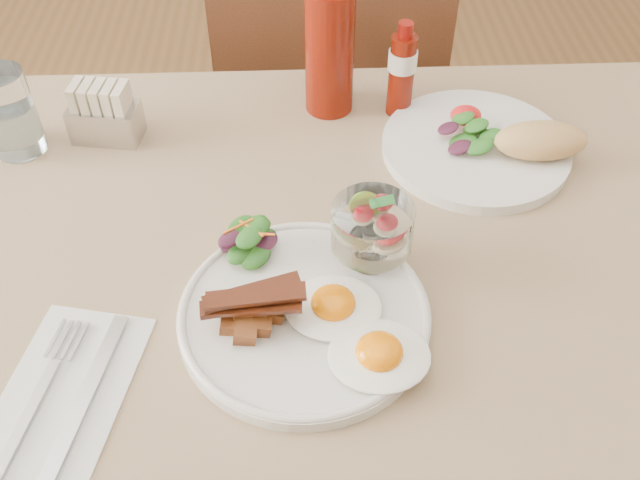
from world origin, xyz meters
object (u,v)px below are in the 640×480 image
Objects in this scene: chair_far at (328,105)px; fruit_cup at (372,227)px; water_glass at (11,117)px; sugar_caddy at (104,115)px; ketchup_bottle at (330,49)px; main_plate at (304,316)px; hot_sauce_bottle at (402,71)px; table at (353,318)px; second_plate at (491,144)px.

chair_far is 9.80× the size of fruit_cup.
fruit_cup is 0.53m from water_glass.
ketchup_bottle is at bearing 20.25° from sugar_caddy.
main_plate is at bearing -39.44° from water_glass.
ketchup_bottle reaches higher than hot_sauce_bottle.
table is 10.94× the size of water_glass.
ketchup_bottle reaches higher than chair_far.
ketchup_bottle is at bearing 83.34° from main_plate.
second_plate is at bearing 46.36° from table.
water_glass is at bearing 152.32° from fruit_cup.
ketchup_bottle is (-0.22, 0.12, 0.08)m from second_plate.
main_plate is 1.34× the size of ketchup_bottle.
sugar_caddy reaches higher than second_plate.
second_plate is 0.26m from ketchup_bottle.
main_plate is (-0.06, -0.73, 0.24)m from chair_far.
fruit_cup is at bearing -102.73° from hot_sauce_bottle.
chair_far is 3.36× the size of second_plate.
ketchup_bottle is 2.04× the size of sugar_caddy.
second_plate is 2.28× the size of water_glass.
chair_far is at bearing 42.00° from water_glass.
sugar_caddy is at bearing -130.70° from chair_far.
table is at bearing -90.00° from chair_far.
hot_sauce_bottle is (0.09, 0.32, 0.16)m from table.
chair_far is at bearing 91.45° from fruit_cup.
table is 0.54m from water_glass.
ketchup_bottle is at bearing -92.69° from chair_far.
table is 0.39m from ketchup_bottle.
sugar_caddy is at bearing 140.70° from table.
chair_far is 3.32× the size of main_plate.
table is 9.13× the size of hot_sauce_bottle.
sugar_caddy is at bearing -173.74° from hot_sauce_bottle.
hot_sauce_bottle is (0.10, -0.02, -0.03)m from ketchup_bottle.
main_plate is at bearing -133.29° from second_plate.
second_plate is at bearing 46.71° from main_plate.
ketchup_bottle is at bearing 150.64° from second_plate.
hot_sauce_bottle is at bearing 74.70° from table.
second_plate is 0.17m from hot_sauce_bottle.
fruit_cup is 0.45× the size of ketchup_bottle.
second_plate is (0.27, 0.28, 0.01)m from main_plate.
main_plate is 2.30× the size of water_glass.
fruit_cup is at bearing -84.47° from ketchup_bottle.
ketchup_bottle reaches higher than fruit_cup.
second_plate is 0.66m from water_glass.
hot_sauce_bottle reaches higher than water_glass.
table is at bearing -133.64° from second_plate.
ketchup_bottle reaches higher than sugar_caddy.
ketchup_bottle reaches higher than water_glass.
table is 1.43× the size of chair_far.
table is at bearing -105.30° from hot_sauce_bottle.
second_plate is 1.32× the size of ketchup_bottle.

